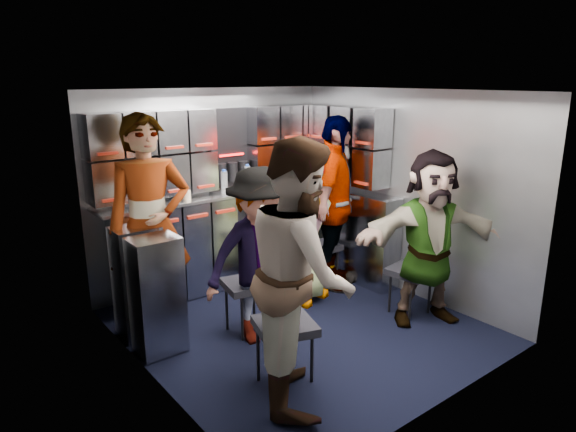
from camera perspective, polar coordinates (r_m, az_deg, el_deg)
floor at (r=4.82m, az=1.27°, el=-12.11°), size 3.00×3.00×0.00m
wall_back at (r=5.64m, az=-8.37°, el=3.19°), size 2.80×0.04×2.10m
wall_left at (r=3.74m, az=-15.50°, el=-3.44°), size 0.04×3.00×2.10m
wall_right at (r=5.40m, az=12.92°, el=2.44°), size 0.04×3.00×2.10m
ceiling at (r=4.28m, az=1.44°, el=13.73°), size 2.80×3.00×0.02m
cart_bank_back at (r=5.61m, az=-7.08°, el=-2.71°), size 2.68×0.38×0.99m
cart_bank_left at (r=4.49m, az=-15.34°, el=-7.80°), size 0.38×0.76×0.99m
counter at (r=5.47m, az=-7.26°, el=2.48°), size 2.68×0.42×0.03m
locker_bank_back at (r=5.44m, az=-7.76°, el=7.48°), size 2.68×0.28×0.82m
locker_bank_right at (r=5.68m, az=6.71°, el=7.84°), size 0.28×1.00×0.82m
right_cabinet at (r=5.82m, az=7.10°, el=-1.97°), size 0.28×1.20×1.00m
coffee_niche at (r=5.58m, az=-6.46°, el=7.51°), size 0.46×0.16×0.84m
red_latch_strip at (r=5.33m, az=-6.10°, el=0.70°), size 2.60×0.02×0.03m
jump_seat_near_left at (r=3.84m, az=-0.35°, el=-12.43°), size 0.51×0.50×0.49m
jump_seat_mid_left at (r=4.58m, az=-4.49°, el=-7.85°), size 0.47×0.45×0.47m
jump_seat_center at (r=5.35m, az=0.38°, el=-4.32°), size 0.51×0.50×0.48m
jump_seat_mid_right at (r=5.68m, az=3.76°, el=-3.68°), size 0.37×0.36×0.42m
jump_seat_near_right at (r=5.04m, az=13.51°, el=-6.20°), size 0.44×0.43×0.46m
attendant_standing at (r=4.55m, az=-15.06°, el=-1.17°), size 0.80×0.63×1.93m
attendant_arc_a at (r=3.50m, az=1.45°, el=-6.34°), size 1.08×1.14×1.85m
attendant_arc_b at (r=4.32m, az=-3.25°, el=-4.48°), size 1.04×0.68×1.51m
attendant_arc_c at (r=5.10m, az=1.64°, el=-0.87°), size 0.88×0.69×1.59m
attendant_arc_d at (r=5.39m, az=5.14°, el=1.32°), size 1.14×0.99×1.84m
attendant_arc_e at (r=4.81m, az=15.46°, el=-2.37°), size 1.54×1.10×1.60m
bottle_left at (r=5.19m, az=-11.13°, el=3.13°), size 0.06×0.06×0.23m
bottle_mid at (r=5.40m, az=-7.09°, el=3.73°), size 0.07×0.07×0.23m
bottle_right at (r=5.55m, az=-4.52°, el=4.24°), size 0.06×0.06×0.25m
cup_left at (r=5.19m, az=-11.17°, el=2.34°), size 0.08×0.08×0.10m
cup_right at (r=5.97m, az=1.28°, el=4.28°), size 0.08×0.08×0.09m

